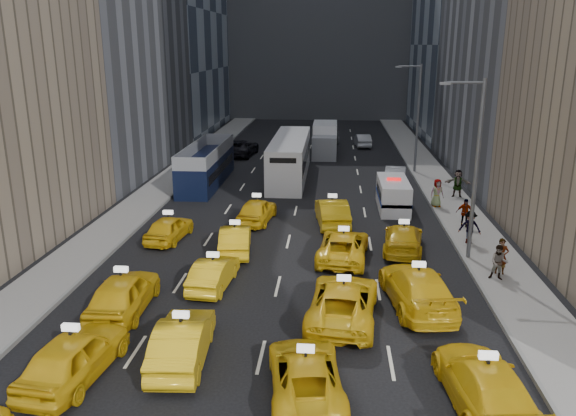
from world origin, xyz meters
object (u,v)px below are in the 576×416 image
(city_bus, at_px, (290,158))
(pedestrian_0, at_px, (501,256))
(double_decker, at_px, (207,165))
(box_truck, at_px, (325,140))
(nypd_van, at_px, (393,195))

(city_bus, height_order, pedestrian_0, city_bus)
(city_bus, xyz_separation_m, pedestrian_0, (11.40, -19.45, -0.63))
(double_decker, height_order, city_bus, city_bus)
(box_truck, height_order, pedestrian_0, box_truck)
(city_bus, bearing_deg, nypd_van, -48.15)
(nypd_van, height_order, pedestrian_0, nypd_van)
(nypd_van, height_order, double_decker, double_decker)
(double_decker, height_order, pedestrian_0, double_decker)
(double_decker, distance_m, box_truck, 15.43)
(double_decker, xyz_separation_m, box_truck, (8.96, 12.56, -0.01))
(box_truck, bearing_deg, pedestrian_0, -81.12)
(nypd_van, height_order, box_truck, box_truck)
(box_truck, bearing_deg, city_bus, -112.47)
(city_bus, relative_size, box_truck, 1.84)
(nypd_van, distance_m, city_bus, 11.32)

